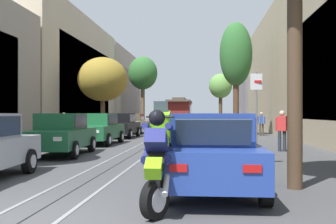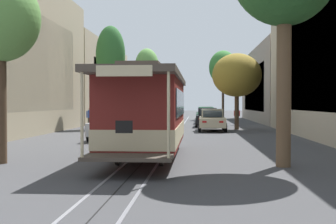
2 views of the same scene
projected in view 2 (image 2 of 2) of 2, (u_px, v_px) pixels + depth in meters
The scene contains 24 objects.
ground_plane at pixel (171, 132), 29.54m from camera, with size 168.60×168.60×0.00m, color #424244.
trolley_track_rails at pixel (166, 137), 24.81m from camera, with size 1.14×75.44×0.01m.
parked_car_silver_near_left at pixel (205, 113), 52.66m from camera, with size 2.13×4.42×1.58m.
parked_car_green_second_left at pixel (206, 114), 46.71m from camera, with size 2.14×4.42×1.58m.
parked_car_green_mid_left at pixel (206, 115), 41.34m from camera, with size 2.09×4.40×1.58m.
parked_car_black_fourth_left at pixel (208, 117), 35.57m from camera, with size 2.09×4.40×1.58m.
parked_car_beige_fifth_left at pixel (212, 120), 30.17m from camera, with size 2.03×4.37×1.58m.
parked_car_blue_near_right at pixel (161, 112), 53.80m from camera, with size 2.01×4.36×1.58m.
parked_car_blue_second_right at pixel (157, 114), 47.84m from camera, with size 2.10×4.40×1.58m.
parked_car_blue_mid_right at pixel (152, 115), 41.58m from camera, with size 2.05×4.38×1.58m.
parked_car_red_fourth_right at pixel (144, 117), 35.72m from camera, with size 2.11×4.41×1.58m.
parked_car_brown_fifth_right at pixel (133, 120), 29.82m from camera, with size 2.10×4.40×1.58m.
parked_car_silver_sixth_right at pixel (112, 125), 23.11m from camera, with size 2.01×4.36×1.58m.
street_tree_kerb_left_near at pixel (223, 68), 51.28m from camera, with size 3.42×3.33×8.37m.
street_tree_kerb_left_second at pixel (237, 75), 31.76m from camera, with size 3.70×3.66×5.73m.
street_tree_kerb_right_near at pixel (147, 68), 53.37m from camera, with size 3.06×3.03×8.90m.
street_tree_kerb_right_second at pixel (111, 56), 33.00m from camera, with size 2.30×2.01×8.04m.
cable_car_trolley at pixel (147, 112), 15.49m from camera, with size 2.59×9.14×3.28m.
motorcycle_with_rider at pixel (169, 111), 55.59m from camera, with size 0.51×1.86×1.79m.
pedestrian_on_left_pavement at pixel (237, 115), 38.43m from camera, with size 0.55×0.26×1.62m.
pedestrian_on_right_pavement at pixel (125, 113), 45.05m from camera, with size 0.55×0.35×1.69m.
pedestrian_crossing_far at pixel (90, 116), 33.49m from camera, with size 0.55×0.37×1.66m.
fire_hydrant at pixel (220, 118), 45.47m from camera, with size 0.40×0.22×0.84m.
street_sign_post at pixel (146, 105), 49.83m from camera, with size 0.36×0.09×2.83m.
Camera 2 is at (-1.84, 56.42, 2.00)m, focal length 45.22 mm.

